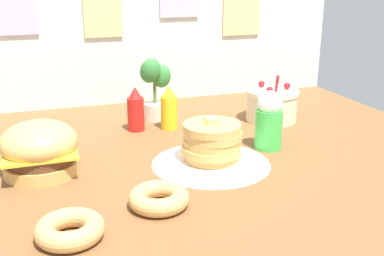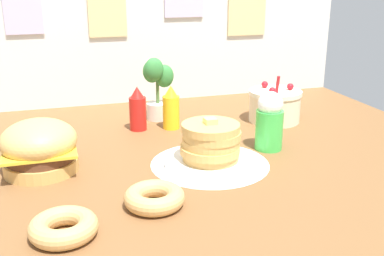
{
  "view_description": "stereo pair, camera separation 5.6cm",
  "coord_description": "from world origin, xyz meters",
  "px_view_note": "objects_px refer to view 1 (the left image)",
  "views": [
    {
      "loc": [
        -0.57,
        -1.62,
        0.71
      ],
      "look_at": [
        0.01,
        0.1,
        0.1
      ],
      "focal_mm": 43.34,
      "sensor_mm": 36.0,
      "label": 1
    },
    {
      "loc": [
        -0.52,
        -1.64,
        0.71
      ],
      "look_at": [
        0.01,
        0.1,
        0.1
      ],
      "focal_mm": 43.34,
      "sensor_mm": 36.0,
      "label": 2
    }
  ],
  "objects_px": {
    "ketchup_bottle": "(136,110)",
    "donut_chocolate": "(159,198)",
    "mustard_bottle": "(169,109)",
    "potted_plant": "(154,86)",
    "cream_soda_cup": "(269,120)",
    "burger": "(40,149)",
    "pancake_stack": "(212,146)",
    "donut_pink_glaze": "(70,229)",
    "layer_cake": "(272,105)"
  },
  "relations": [
    {
      "from": "donut_pink_glaze",
      "to": "cream_soda_cup",
      "type": "bearing_deg",
      "value": 28.28
    },
    {
      "from": "burger",
      "to": "cream_soda_cup",
      "type": "distance_m",
      "value": 0.92
    },
    {
      "from": "pancake_stack",
      "to": "mustard_bottle",
      "type": "distance_m",
      "value": 0.48
    },
    {
      "from": "ketchup_bottle",
      "to": "donut_chocolate",
      "type": "distance_m",
      "value": 0.79
    },
    {
      "from": "burger",
      "to": "layer_cake",
      "type": "relative_size",
      "value": 1.06
    },
    {
      "from": "ketchup_bottle",
      "to": "cream_soda_cup",
      "type": "height_order",
      "value": "cream_soda_cup"
    },
    {
      "from": "burger",
      "to": "cream_soda_cup",
      "type": "xyz_separation_m",
      "value": [
        0.92,
        -0.04,
        0.03
      ]
    },
    {
      "from": "burger",
      "to": "pancake_stack",
      "type": "xyz_separation_m",
      "value": [
        0.63,
        -0.13,
        -0.02
      ]
    },
    {
      "from": "mustard_bottle",
      "to": "potted_plant",
      "type": "bearing_deg",
      "value": 99.15
    },
    {
      "from": "mustard_bottle",
      "to": "cream_soda_cup",
      "type": "relative_size",
      "value": 0.67
    },
    {
      "from": "layer_cake",
      "to": "ketchup_bottle",
      "type": "xyz_separation_m",
      "value": [
        -0.68,
        0.07,
        0.02
      ]
    },
    {
      "from": "burger",
      "to": "ketchup_bottle",
      "type": "bearing_deg",
      "value": 40.62
    },
    {
      "from": "pancake_stack",
      "to": "cream_soda_cup",
      "type": "distance_m",
      "value": 0.31
    },
    {
      "from": "mustard_bottle",
      "to": "donut_pink_glaze",
      "type": "bearing_deg",
      "value": -122.21
    },
    {
      "from": "pancake_stack",
      "to": "mustard_bottle",
      "type": "height_order",
      "value": "mustard_bottle"
    },
    {
      "from": "burger",
      "to": "potted_plant",
      "type": "bearing_deg",
      "value": 42.31
    },
    {
      "from": "burger",
      "to": "pancake_stack",
      "type": "relative_size",
      "value": 0.78
    },
    {
      "from": "cream_soda_cup",
      "to": "donut_chocolate",
      "type": "relative_size",
      "value": 1.61
    },
    {
      "from": "ketchup_bottle",
      "to": "donut_chocolate",
      "type": "xyz_separation_m",
      "value": [
        -0.1,
        -0.78,
        -0.07
      ]
    },
    {
      "from": "burger",
      "to": "ketchup_bottle",
      "type": "height_order",
      "value": "ketchup_bottle"
    },
    {
      "from": "mustard_bottle",
      "to": "potted_plant",
      "type": "xyz_separation_m",
      "value": [
        -0.03,
        0.17,
        0.07
      ]
    },
    {
      "from": "layer_cake",
      "to": "donut_pink_glaze",
      "type": "bearing_deg",
      "value": -142.62
    },
    {
      "from": "pancake_stack",
      "to": "donut_pink_glaze",
      "type": "height_order",
      "value": "pancake_stack"
    },
    {
      "from": "donut_chocolate",
      "to": "potted_plant",
      "type": "height_order",
      "value": "potted_plant"
    },
    {
      "from": "donut_chocolate",
      "to": "layer_cake",
      "type": "bearing_deg",
      "value": 42.36
    },
    {
      "from": "cream_soda_cup",
      "to": "donut_pink_glaze",
      "type": "bearing_deg",
      "value": -151.72
    },
    {
      "from": "mustard_bottle",
      "to": "pancake_stack",
      "type": "bearing_deg",
      "value": -86.11
    },
    {
      "from": "potted_plant",
      "to": "mustard_bottle",
      "type": "bearing_deg",
      "value": -80.85
    },
    {
      "from": "donut_chocolate",
      "to": "potted_plant",
      "type": "relative_size",
      "value": 0.61
    },
    {
      "from": "pancake_stack",
      "to": "potted_plant",
      "type": "bearing_deg",
      "value": 95.26
    },
    {
      "from": "donut_chocolate",
      "to": "burger",
      "type": "bearing_deg",
      "value": 131.08
    },
    {
      "from": "burger",
      "to": "mustard_bottle",
      "type": "bearing_deg",
      "value": 30.55
    },
    {
      "from": "mustard_bottle",
      "to": "donut_chocolate",
      "type": "xyz_separation_m",
      "value": [
        -0.25,
        -0.75,
        -0.07
      ]
    },
    {
      "from": "layer_cake",
      "to": "donut_chocolate",
      "type": "relative_size",
      "value": 1.34
    },
    {
      "from": "ketchup_bottle",
      "to": "potted_plant",
      "type": "relative_size",
      "value": 0.66
    },
    {
      "from": "pancake_stack",
      "to": "donut_chocolate",
      "type": "bearing_deg",
      "value": -136.38
    },
    {
      "from": "pancake_stack",
      "to": "layer_cake",
      "type": "relative_size",
      "value": 1.36
    },
    {
      "from": "cream_soda_cup",
      "to": "donut_chocolate",
      "type": "bearing_deg",
      "value": -147.96
    },
    {
      "from": "cream_soda_cup",
      "to": "potted_plant",
      "type": "height_order",
      "value": "potted_plant"
    },
    {
      "from": "donut_pink_glaze",
      "to": "pancake_stack",
      "type": "bearing_deg",
      "value": 33.28
    },
    {
      "from": "burger",
      "to": "mustard_bottle",
      "type": "xyz_separation_m",
      "value": [
        0.6,
        0.35,
        0.0
      ]
    },
    {
      "from": "potted_plant",
      "to": "donut_chocolate",
      "type": "bearing_deg",
      "value": -103.79
    },
    {
      "from": "burger",
      "to": "ketchup_bottle",
      "type": "relative_size",
      "value": 1.33
    },
    {
      "from": "donut_chocolate",
      "to": "potted_plant",
      "type": "bearing_deg",
      "value": 76.21
    },
    {
      "from": "ketchup_bottle",
      "to": "donut_pink_glaze",
      "type": "height_order",
      "value": "ketchup_bottle"
    },
    {
      "from": "pancake_stack",
      "to": "potted_plant",
      "type": "height_order",
      "value": "potted_plant"
    },
    {
      "from": "mustard_bottle",
      "to": "cream_soda_cup",
      "type": "xyz_separation_m",
      "value": [
        0.33,
        -0.39,
        0.03
      ]
    },
    {
      "from": "layer_cake",
      "to": "donut_pink_glaze",
      "type": "xyz_separation_m",
      "value": [
        -1.06,
        -0.81,
        -0.05
      ]
    },
    {
      "from": "cream_soda_cup",
      "to": "donut_chocolate",
      "type": "xyz_separation_m",
      "value": [
        -0.58,
        -0.36,
        -0.09
      ]
    },
    {
      "from": "mustard_bottle",
      "to": "potted_plant",
      "type": "distance_m",
      "value": 0.18
    }
  ]
}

